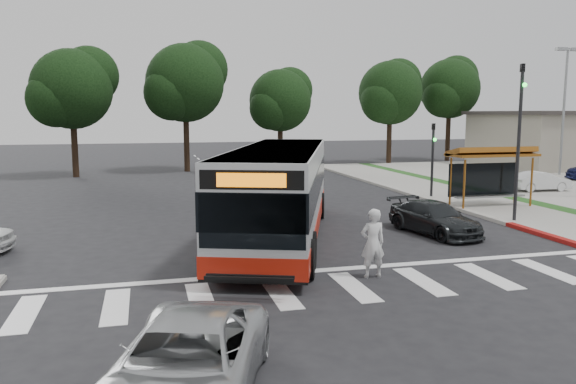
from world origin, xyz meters
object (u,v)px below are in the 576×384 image
object	(u,v)px
pedestrian	(373,243)
silver_suv_south	(186,364)
dark_sedan	(434,218)
transit_bus	(280,194)

from	to	relation	value
pedestrian	silver_suv_south	bearing A→B (deg)	45.34
pedestrian	dark_sedan	world-z (taller)	pedestrian
pedestrian	silver_suv_south	xyz separation A→B (m)	(-5.52, -5.70, -0.31)
pedestrian	dark_sedan	xyz separation A→B (m)	(4.49, 4.69, -0.36)
transit_bus	dark_sedan	size ratio (longest dim) A/B	3.06
pedestrian	dark_sedan	bearing A→B (deg)	-134.34
pedestrian	silver_suv_south	size ratio (longest dim) A/B	0.41
silver_suv_south	transit_bus	bearing A→B (deg)	87.73
transit_bus	pedestrian	xyz separation A→B (m)	(1.36, -5.34, -0.69)
dark_sedan	silver_suv_south	distance (m)	14.43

